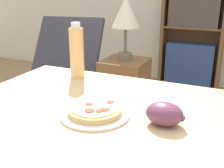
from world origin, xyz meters
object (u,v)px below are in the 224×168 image
Objects in this scene: lounge_chair_near at (62,84)px; bookshelf at (193,33)px; pizza_on_plate at (95,112)px; side_table at (124,96)px; drink_bottle at (77,52)px; table_lamp at (126,15)px; grape_bunch at (164,114)px.

lounge_chair_near is 1.64m from bookshelf.
side_table is at bearing 106.86° from pizza_on_plate.
side_table is at bearing 95.02° from drink_bottle.
side_table is 1.27× the size of table_lamp.
lounge_chair_near is 0.61× the size of bookshelf.
lounge_chair_near is 1.80× the size of table_lamp.
grape_bunch is at bearing -31.39° from drink_bottle.
pizza_on_plate is 0.29× the size of lounge_chair_near.
pizza_on_plate is at bearing -61.22° from lounge_chair_near.
lounge_chair_near reaches higher than grape_bunch.
bookshelf is (0.22, 2.19, -0.21)m from drink_bottle.
bookshelf is (-0.31, 2.52, -0.11)m from grape_bunch.
table_lamp is at bearing 117.64° from grape_bunch.
grape_bunch is at bearing -62.36° from table_lamp.
pizza_on_plate is 0.48m from drink_bottle.
pizza_on_plate is at bearing -171.98° from grape_bunch.
lounge_chair_near is at bearing 172.50° from side_table.
pizza_on_plate is 0.52× the size of table_lamp.
side_table is at bearing -17.73° from lounge_chair_near.
side_table is (0.68, -0.09, 0.02)m from lounge_chair_near.
drink_bottle reaches higher than pizza_on_plate.
drink_bottle is at bearing -84.98° from table_lamp.
lounge_chair_near is 0.96m from table_lamp.
lounge_chair_near is (-1.28, 1.25, -0.48)m from grape_bunch.
bookshelf is (-0.07, 2.55, -0.09)m from pizza_on_plate.
side_table is (-0.36, 1.19, -0.44)m from pizza_on_plate.
grape_bunch is at bearing -62.36° from side_table.
grape_bunch is at bearing 8.02° from pizza_on_plate.
bookshelf reaches higher than table_lamp.
drink_bottle is (-0.29, 0.36, 0.12)m from pizza_on_plate.
bookshelf reaches higher than drink_bottle.
table_lamp reaches higher than lounge_chair_near.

